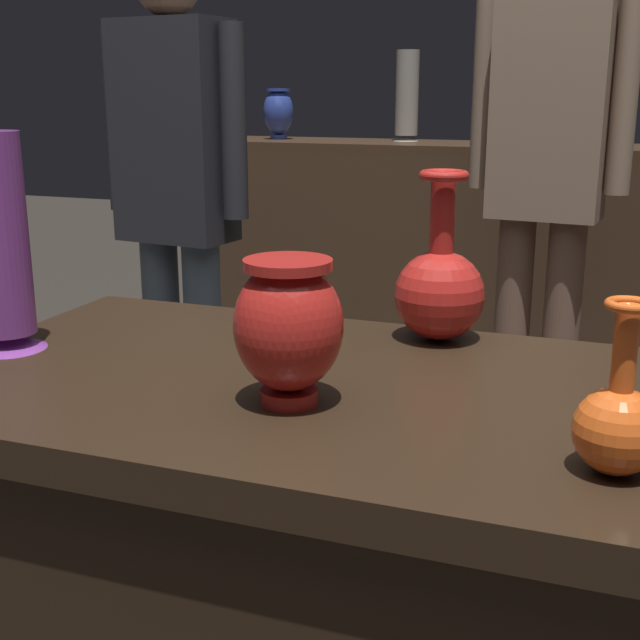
% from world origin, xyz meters
% --- Properties ---
extents(display_plinth, '(1.20, 0.64, 0.80)m').
position_xyz_m(display_plinth, '(0.00, 0.00, 0.40)').
color(display_plinth, black).
rests_on(display_plinth, ground_plane).
extents(back_display_shelf, '(2.60, 0.40, 0.99)m').
position_xyz_m(back_display_shelf, '(0.00, 2.20, 0.49)').
color(back_display_shelf, '#422D1E').
rests_on(back_display_shelf, ground_plane).
extents(vase_centerpiece, '(0.14, 0.14, 0.19)m').
position_xyz_m(vase_centerpiece, '(-0.05, -0.10, 0.90)').
color(vase_centerpiece, red).
rests_on(vase_centerpiece, display_plinth).
extents(vase_left_accent, '(0.09, 0.09, 0.19)m').
position_xyz_m(vase_left_accent, '(0.35, -0.17, 0.86)').
color(vase_left_accent, '#E55B1E').
rests_on(vase_left_accent, display_plinth).
extents(vase_right_accent, '(0.14, 0.14, 0.27)m').
position_xyz_m(vase_right_accent, '(0.07, 0.25, 0.88)').
color(vase_right_accent, red).
rests_on(vase_right_accent, display_plinth).
extents(shelf_vase_center, '(0.10, 0.10, 0.10)m').
position_xyz_m(shelf_vase_center, '(0.00, 2.15, 1.06)').
color(shelf_vase_center, silver).
rests_on(shelf_vase_center, back_display_shelf).
extents(shelf_vase_left, '(0.10, 0.10, 0.34)m').
position_xyz_m(shelf_vase_left, '(-0.52, 2.26, 1.16)').
color(shelf_vase_left, gray).
rests_on(shelf_vase_left, back_display_shelf).
extents(shelf_vase_far_left, '(0.12, 0.12, 0.20)m').
position_xyz_m(shelf_vase_far_left, '(-1.04, 2.21, 1.10)').
color(shelf_vase_far_left, '#2D429E').
rests_on(shelf_vase_far_left, back_display_shelf).
extents(visitor_center_back, '(0.47, 0.21, 1.65)m').
position_xyz_m(visitor_center_back, '(0.09, 1.56, 0.97)').
color(visitor_center_back, brown).
rests_on(visitor_center_back, ground_plane).
extents(visitor_near_left, '(0.47, 0.22, 1.55)m').
position_xyz_m(visitor_near_left, '(-0.89, 1.10, 0.91)').
color(visitor_near_left, slate).
rests_on(visitor_near_left, ground_plane).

